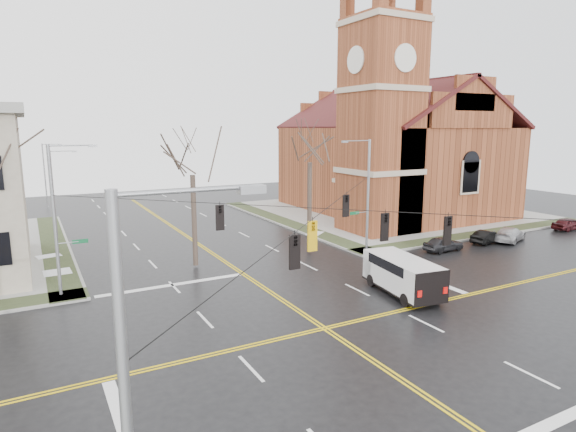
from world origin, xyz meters
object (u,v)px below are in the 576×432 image
church (389,142)px  parked_car_a (443,244)px  tree_nw_near (192,169)px  streetlight_north_b (46,173)px  parked_car_d (568,224)px  signal_pole_sw (138,428)px  tree_ne (310,156)px  parked_car_c (510,234)px  streetlight_north_a (55,191)px  cargo_van (400,272)px  signal_pole_nw (57,216)px  signal_pole_ne (366,192)px  parked_car_b (487,237)px

church → parked_car_a: (-7.69, -16.31, -7.82)m
tree_nw_near → streetlight_north_b: bearing=103.6°
streetlight_north_b → parked_car_d: (44.92, -39.47, -3.84)m
signal_pole_sw → tree_ne: (18.26, 24.62, 2.90)m
parked_car_d → signal_pole_sw: bearing=115.3°
parked_car_c → tree_ne: size_ratio=0.41×
church → tree_ne: size_ratio=2.54×
church → streetlight_north_a: 35.78m
signal_pole_sw → cargo_van: size_ratio=1.46×
signal_pole_nw → tree_nw_near: 9.48m
signal_pole_ne → parked_car_a: (5.76, -3.03, -4.34)m
signal_pole_ne → tree_ne: 5.50m
parked_car_a → streetlight_north_b: bearing=34.4°
church → cargo_van: bearing=-128.3°
cargo_van → parked_car_c: size_ratio=1.39×
church → tree_ne: 21.31m
signal_pole_sw → streetlight_north_a: signal_pole_sw is taller
parked_car_b → signal_pole_sw: bearing=111.9°
cargo_van → parked_car_a: 11.82m
signal_pole_ne → cargo_van: size_ratio=1.46×
signal_pole_nw → cargo_van: (18.33, -9.17, -3.62)m
parked_car_c → signal_pole_ne: bearing=55.0°
parked_car_a → tree_ne: bearing=64.7°
signal_pole_nw → tree_ne: size_ratio=0.83×
church → parked_car_d: church is taller
streetlight_north_a → tree_ne: tree_ne is taller
parked_car_c → tree_ne: bearing=53.4°
streetlight_north_b → cargo_van: 49.06m
signal_pole_nw → streetlight_north_a: 16.52m
streetlight_north_b → parked_car_c: size_ratio=1.80×
streetlight_north_b → streetlight_north_a: bearing=-90.0°
streetlight_north_b → cargo_van: size_ratio=1.30×
church → signal_pole_nw: size_ratio=3.06×
parked_car_a → parked_car_b: size_ratio=1.01×
streetlight_north_a → tree_nw_near: bearing=-59.9°
parked_car_b → parked_car_d: parked_car_d is taller
streetlight_north_b → parked_car_c: 53.57m
signal_pole_ne → streetlight_north_a: signal_pole_ne is taller
signal_pole_sw → parked_car_b: bearing=30.7°
church → tree_ne: (-17.83, -11.67, -0.59)m
signal_pole_sw → cargo_van: bearing=37.0°
church → parked_car_b: church is taller
cargo_van → parked_car_b: 16.72m
cargo_van → parked_car_b: bearing=30.0°
cargo_van → parked_car_d: bearing=20.9°
signal_pole_ne → signal_pole_sw: same height
parked_car_b → tree_ne: 17.77m
signal_pole_sw → parked_car_a: bearing=35.1°
streetlight_north_b → parked_car_d: streetlight_north_b is taller
signal_pole_ne → streetlight_north_a: 27.48m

